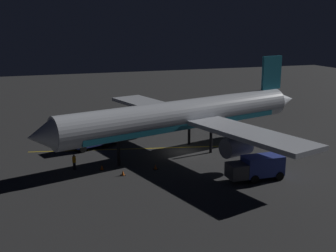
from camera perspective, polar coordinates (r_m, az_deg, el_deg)
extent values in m
cube|color=#2F2F30|center=(52.87, 2.05, -3.62)|extent=(180.00, 180.00, 0.20)
cube|color=gold|center=(54.25, -3.01, -3.06)|extent=(7.01, 28.96, 0.01)
cylinder|color=silver|center=(51.63, 2.10, 1.52)|extent=(12.31, 32.80, 3.72)
cube|color=teal|center=(51.86, 2.09, 0.41)|extent=(10.82, 27.98, 0.67)
cone|color=silver|center=(43.75, -16.77, -1.31)|extent=(4.30, 3.83, 3.64)
cone|color=silver|center=(63.97, 15.31, 3.42)|extent=(4.40, 5.18, 3.34)
cube|color=teal|center=(61.37, 13.92, 7.05)|extent=(1.30, 3.57, 4.69)
cube|color=silver|center=(45.65, 11.12, -1.09)|extent=(16.58, 8.83, 0.50)
cylinder|color=slate|center=(45.74, 9.27, -2.80)|extent=(2.87, 3.64, 2.10)
cube|color=silver|center=(60.57, -2.19, 2.80)|extent=(16.58, 8.83, 0.50)
cylinder|color=slate|center=(59.57, -2.74, 1.24)|extent=(2.87, 3.64, 2.10)
cylinder|color=black|center=(47.79, -6.73, -3.67)|extent=(0.44, 0.44, 2.89)
cylinder|color=black|center=(52.34, 5.85, -2.10)|extent=(0.44, 0.44, 2.89)
cylinder|color=black|center=(55.69, 2.89, -1.08)|extent=(0.44, 0.44, 2.89)
cube|color=navy|center=(54.77, -10.45, -1.66)|extent=(3.54, 5.22, 1.78)
cube|color=#38383D|center=(56.35, -7.48, -1.26)|extent=(2.47, 2.35, 1.50)
cylinder|color=black|center=(55.77, -8.88, -2.27)|extent=(2.48, 1.60, 0.90)
cylinder|color=black|center=(54.30, -11.97, -2.85)|extent=(2.48, 1.60, 0.90)
cube|color=navy|center=(44.47, 12.74, -5.24)|extent=(2.18, 4.16, 2.02)
cube|color=#38383D|center=(43.17, 9.33, -6.03)|extent=(2.03, 1.84, 1.50)
cylinder|color=black|center=(44.11, 11.05, -6.71)|extent=(2.33, 0.94, 0.90)
cylinder|color=black|center=(45.53, 14.25, -6.23)|extent=(2.33, 0.94, 0.90)
cylinder|color=black|center=(47.51, -12.61, -5.32)|extent=(0.32, 0.32, 0.85)
cylinder|color=orange|center=(47.28, -12.66, -4.46)|extent=(0.40, 0.40, 0.65)
sphere|color=tan|center=(47.14, -12.69, -3.94)|extent=(0.24, 0.24, 0.24)
cone|color=#EA590F|center=(46.90, -8.98, -5.60)|extent=(0.36, 0.36, 0.55)
cube|color=black|center=(46.98, -8.96, -5.90)|extent=(0.50, 0.50, 0.03)
cone|color=#EA590F|center=(46.54, -1.71, -5.58)|extent=(0.36, 0.36, 0.55)
cube|color=black|center=(46.63, -1.71, -5.88)|extent=(0.50, 0.50, 0.03)
cone|color=#EA590F|center=(58.11, -10.42, -1.86)|extent=(0.36, 0.36, 0.55)
cube|color=black|center=(58.18, -10.41, -2.10)|extent=(0.50, 0.50, 0.03)
cone|color=#EA590F|center=(44.97, -6.15, -6.36)|extent=(0.36, 0.36, 0.55)
cube|color=black|center=(45.06, -6.14, -6.67)|extent=(0.50, 0.50, 0.03)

